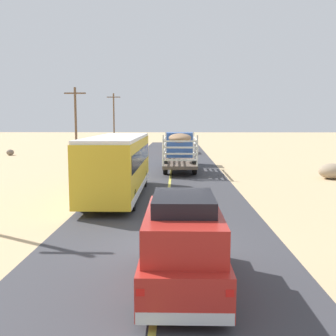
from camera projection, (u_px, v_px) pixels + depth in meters
name	position (u px, v px, depth m)	size (l,w,h in m)	color
ground_plane	(162.00, 247.00, 12.80)	(240.00, 240.00, 0.00)	tan
road_surface	(162.00, 246.00, 12.80)	(8.00, 120.00, 0.02)	#38383D
road_centre_line	(162.00, 246.00, 12.80)	(0.16, 117.60, 0.00)	#D8CC4C
suv_near	(183.00, 242.00, 9.52)	(1.90, 4.62, 2.29)	#B2261E
livestock_truck	(180.00, 147.00, 34.01)	(2.53, 9.70, 3.02)	#3359A5
bus	(118.00, 164.00, 20.88)	(2.54, 10.00, 3.21)	gold
car_far	(180.00, 144.00, 49.43)	(1.90, 4.62, 1.93)	#B2261E
power_pole_mid	(76.00, 121.00, 40.57)	(2.20, 0.24, 7.36)	brown
power_pole_far	(114.00, 117.00, 65.04)	(2.20, 0.24, 8.38)	brown
boulder_near_shoulder	(10.00, 152.00, 45.98)	(0.82, 0.94, 0.68)	#756656
boulder_mid_field	(332.00, 171.00, 27.50)	(1.88, 1.60, 1.08)	gray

